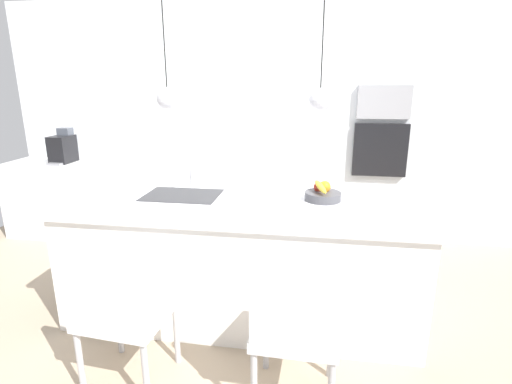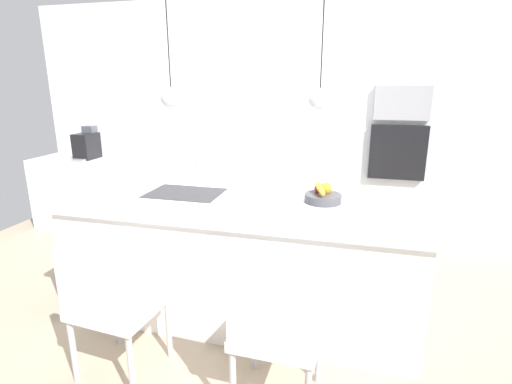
{
  "view_description": "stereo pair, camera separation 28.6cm",
  "coord_description": "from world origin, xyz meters",
  "views": [
    {
      "loc": [
        0.52,
        -2.73,
        1.74
      ],
      "look_at": [
        0.1,
        0.0,
        0.96
      ],
      "focal_mm": 27.6,
      "sensor_mm": 36.0,
      "label": 1
    },
    {
      "loc": [
        0.8,
        -2.67,
        1.74
      ],
      "look_at": [
        0.1,
        0.0,
        0.96
      ],
      "focal_mm": 27.6,
      "sensor_mm": 36.0,
      "label": 2
    }
  ],
  "objects": [
    {
      "name": "kitchen_island",
      "position": [
        0.0,
        0.0,
        0.46
      ],
      "size": [
        2.57,
        1.07,
        0.91
      ],
      "color": "white",
      "rests_on": "ground"
    },
    {
      "name": "coffee_machine",
      "position": [
        -2.3,
        1.28,
        1.01
      ],
      "size": [
        0.2,
        0.35,
        0.38
      ],
      "color": "black",
      "rests_on": "side_counter"
    },
    {
      "name": "back_wall",
      "position": [
        0.0,
        1.65,
        1.3
      ],
      "size": [
        6.0,
        0.1,
        2.6
      ],
      "primitive_type": "cube",
      "color": "white",
      "rests_on": "ground"
    },
    {
      "name": "side_counter",
      "position": [
        -2.4,
        1.28,
        0.43
      ],
      "size": [
        1.1,
        0.6,
        0.85
      ],
      "primitive_type": "cube",
      "color": "white",
      "rests_on": "ground"
    },
    {
      "name": "chair_middle",
      "position": [
        0.45,
        -0.92,
        0.49
      ],
      "size": [
        0.47,
        0.47,
        0.85
      ],
      "color": "silver",
      "rests_on": "ground"
    },
    {
      "name": "oven",
      "position": [
        1.19,
        1.58,
        1.03
      ],
      "size": [
        0.56,
        0.08,
        0.56
      ],
      "primitive_type": "cube",
      "color": "black",
      "rests_on": "back_wall"
    },
    {
      "name": "sink_basin",
      "position": [
        -0.46,
        0.0,
        0.91
      ],
      "size": [
        0.56,
        0.4,
        0.02
      ],
      "primitive_type": "cube",
      "color": "#2D2D30",
      "rests_on": "kitchen_island"
    },
    {
      "name": "floor",
      "position": [
        0.0,
        0.0,
        0.0
      ],
      "size": [
        6.6,
        6.6,
        0.0
      ],
      "primitive_type": "plane",
      "color": "tan",
      "rests_on": "ground"
    },
    {
      "name": "microwave",
      "position": [
        1.19,
        1.58,
        1.53
      ],
      "size": [
        0.54,
        0.08,
        0.34
      ],
      "primitive_type": "cube",
      "color": "#9E9EA3",
      "rests_on": "back_wall"
    },
    {
      "name": "fruit_bowl",
      "position": [
        0.58,
        0.04,
        0.96
      ],
      "size": [
        0.26,
        0.27,
        0.15
      ],
      "color": "#4C4C51",
      "rests_on": "kitchen_island"
    },
    {
      "name": "chair_near",
      "position": [
        -0.53,
        -0.93,
        0.5
      ],
      "size": [
        0.51,
        0.48,
        0.86
      ],
      "color": "white",
      "rests_on": "ground"
    },
    {
      "name": "pendant_light_right",
      "position": [
        0.53,
        0.0,
        1.63
      ],
      "size": [
        0.15,
        0.15,
        0.75
      ],
      "color": "silver"
    },
    {
      "name": "pendant_light_left",
      "position": [
        -0.53,
        0.0,
        1.63
      ],
      "size": [
        0.15,
        0.15,
        0.75
      ],
      "color": "silver"
    },
    {
      "name": "faucet",
      "position": [
        -0.46,
        0.21,
        1.05
      ],
      "size": [
        0.02,
        0.17,
        0.22
      ],
      "color": "silver",
      "rests_on": "kitchen_island"
    }
  ]
}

